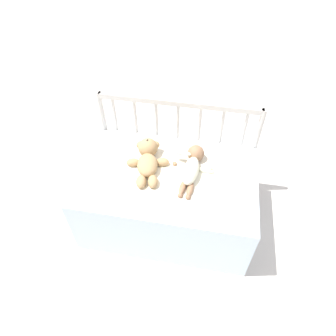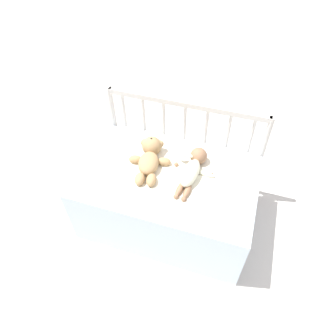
# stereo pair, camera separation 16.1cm
# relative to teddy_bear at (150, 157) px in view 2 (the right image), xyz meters

# --- Properties ---
(ground_plane) EXTENTS (12.00, 12.00, 0.00)m
(ground_plane) POSITION_rel_teddy_bear_xyz_m (0.14, -0.07, -0.51)
(ground_plane) COLOR silver
(crib_mattress) EXTENTS (1.09, 0.69, 0.46)m
(crib_mattress) POSITION_rel_teddy_bear_xyz_m (0.14, -0.07, -0.28)
(crib_mattress) COLOR silver
(crib_mattress) RESTS_ON ground_plane
(crib_rail) EXTENTS (1.09, 0.04, 0.75)m
(crib_rail) POSITION_rel_teddy_bear_xyz_m (0.14, 0.30, 0.02)
(crib_rail) COLOR beige
(crib_rail) RESTS_ON ground_plane
(blanket) EXTENTS (0.77, 0.52, 0.01)m
(blanket) POSITION_rel_teddy_bear_xyz_m (0.15, -0.05, -0.05)
(blanket) COLOR silver
(blanket) RESTS_ON crib_mattress
(teddy_bear) EXTENTS (0.27, 0.38, 0.13)m
(teddy_bear) POSITION_rel_teddy_bear_xyz_m (0.00, 0.00, 0.00)
(teddy_bear) COLOR tan
(teddy_bear) RESTS_ON crib_mattress
(baby) EXTENTS (0.28, 0.40, 0.11)m
(baby) POSITION_rel_teddy_bear_xyz_m (0.28, -0.01, -0.00)
(baby) COLOR #EAEACC
(baby) RESTS_ON crib_mattress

